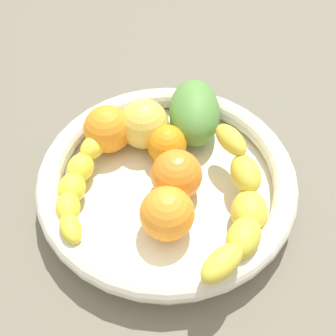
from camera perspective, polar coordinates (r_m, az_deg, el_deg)
name	(u,v)px	position (r cm, az deg, el deg)	size (l,w,h in cm)	color
kitchen_counter	(168,198)	(53.26, 0.00, -4.33)	(120.00, 120.00, 3.00)	#686454
fruit_bowl	(168,180)	(50.02, 0.00, -1.72)	(32.53, 32.53, 4.86)	silver
banana_draped_left	(82,176)	(49.01, -12.36, -1.16)	(19.54, 7.89, 4.09)	yellow
banana_draped_right	(243,204)	(45.20, 10.81, -5.15)	(22.26, 9.56, 6.39)	yellow
orange_front	(177,175)	(47.29, 1.39, -1.02)	(6.30, 6.30, 6.30)	orange
orange_mid_left	(171,214)	(44.12, 0.49, -6.65)	(6.28, 6.28, 6.28)	orange
orange_mid_right	(170,145)	(51.20, 0.31, 3.42)	(5.26, 5.26, 5.26)	orange
orange_rear	(109,129)	(52.90, -8.64, 5.60)	(6.43, 6.43, 6.43)	orange
mango_green	(195,112)	(54.60, 4.01, 8.13)	(11.38, 6.98, 6.75)	#558D3D
apple_yellow	(145,124)	(52.86, -3.36, 6.39)	(6.73, 6.73, 6.73)	#EBC94F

